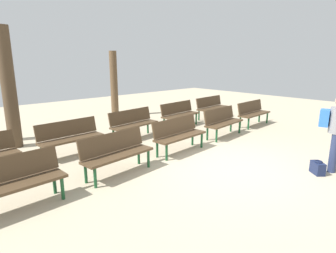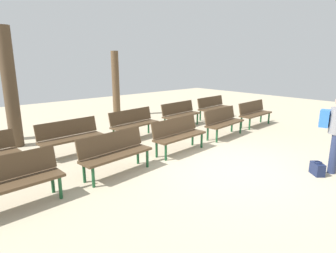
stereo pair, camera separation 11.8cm
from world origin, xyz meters
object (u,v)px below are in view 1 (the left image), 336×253
at_px(bench_r0_c0, 12,180).
at_px(tree_2, 114,84).
at_px(bench_r0_c2, 178,133).
at_px(bench_r1_c4, 211,106).
at_px(bench_r1_c1, 70,136).
at_px(handbag, 318,168).
at_px(bench_r0_c1, 116,151).
at_px(bench_r1_c2, 133,122).
at_px(bench_r1_c3, 179,113).
at_px(bench_r0_c4, 253,112).
at_px(tree_0, 9,89).
at_px(visitor_with_backpack, 335,129).
at_px(bench_r0_c3, 222,120).

bearing_deg(bench_r0_c0, tree_2, 42.99).
xyz_separation_m(bench_r0_c2, bench_r1_c4, (4.01, 2.15, 0.00)).
distance_m(bench_r1_c1, handbag, 5.78).
xyz_separation_m(bench_r0_c0, bench_r0_c1, (2.02, 0.12, 0.00)).
height_order(bench_r1_c2, bench_r1_c3, same).
bearing_deg(bench_r0_c4, bench_r1_c4, 91.05).
distance_m(bench_r1_c3, tree_0, 5.33).
bearing_deg(bench_r0_c1, handbag, -48.39).
bearing_deg(tree_2, tree_0, -157.07).
height_order(visitor_with_backpack, handbag, visitor_with_backpack).
height_order(bench_r1_c3, tree_2, tree_2).
relative_size(tree_0, visitor_with_backpack, 1.95).
bearing_deg(bench_r0_c1, tree_2, 52.43).
distance_m(bench_r1_c2, tree_0, 3.47).
height_order(bench_r1_c1, bench_r1_c3, same).
bearing_deg(bench_r1_c1, bench_r0_c4, -15.03).
height_order(bench_r1_c3, visitor_with_backpack, visitor_with_backpack).
xyz_separation_m(bench_r1_c1, tree_0, (-0.84, 1.69, 1.11)).
bearing_deg(bench_r0_c0, bench_r0_c4, 1.63).
bearing_deg(visitor_with_backpack, bench_r1_c4, -129.82).
bearing_deg(tree_2, bench_r0_c3, -81.65).
height_order(bench_r0_c1, bench_r0_c4, same).
height_order(bench_r0_c3, handbag, bench_r0_c3).
distance_m(bench_r0_c4, visitor_with_backpack, 4.37).
distance_m(bench_r0_c3, bench_r1_c2, 2.78).
relative_size(bench_r0_c3, handbag, 4.54).
relative_size(bench_r0_c4, handbag, 4.48).
xyz_separation_m(bench_r0_c1, bench_r0_c3, (4.08, 0.32, 0.00)).
bearing_deg(bench_r1_c2, bench_r0_c4, -25.84).
relative_size(bench_r0_c0, bench_r1_c2, 0.99).
relative_size(bench_r0_c1, bench_r1_c2, 1.00).
bearing_deg(visitor_with_backpack, bench_r0_c1, -55.24).
bearing_deg(tree_2, bench_r1_c2, -113.52).
bearing_deg(handbag, bench_r0_c3, 73.42).
height_order(bench_r1_c4, handbag, bench_r1_c4).
distance_m(bench_r0_c0, bench_r0_c2, 4.03).
xyz_separation_m(bench_r0_c4, bench_r1_c3, (-2.13, 1.67, 0.00)).
distance_m(bench_r0_c2, tree_0, 4.65).
relative_size(bench_r0_c1, bench_r0_c4, 1.01).
bearing_deg(bench_r1_c1, bench_r1_c3, 1.48).
distance_m(bench_r0_c0, bench_r0_c1, 2.02).
bearing_deg(bench_r0_c1, bench_r0_c4, -1.07).
height_order(tree_2, visitor_with_backpack, tree_2).
bearing_deg(bench_r0_c3, tree_2, 92.61).
relative_size(tree_0, handbag, 8.92).
bearing_deg(tree_2, bench_r0_c2, -104.52).
relative_size(bench_r1_c4, handbag, 4.50).
distance_m(bench_r1_c3, handbag, 5.14).
bearing_deg(bench_r0_c2, bench_r1_c3, 40.68).
height_order(bench_r1_c3, handbag, bench_r1_c3).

